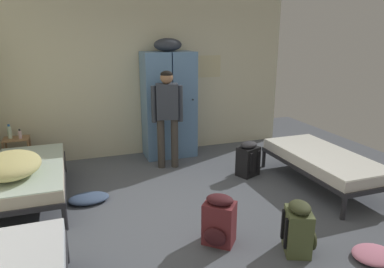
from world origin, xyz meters
The scene contains 15 objects.
ground_plane centered at (0.00, 0.00, 0.00)m, with size 8.12×8.12×0.00m, color #565B66.
room_backdrop centered at (-1.25, 1.28, 1.41)m, with size 5.20×5.01×2.82m.
locker_bank centered at (0.26, 2.20, 0.97)m, with size 0.90×0.55×2.07m.
shelf_unit centered at (-2.24, 2.19, 0.35)m, with size 0.38×0.30×0.57m.
bed_left_rear centered at (-1.99, 1.04, 0.38)m, with size 0.90×1.90×0.49m.
bed_right centered at (1.99, 0.18, 0.38)m, with size 0.90×1.90×0.49m.
bedding_heap centered at (-2.14, 0.77, 0.62)m, with size 0.69×0.89×0.27m.
person_traveler centered at (0.07, 1.62, 0.96)m, with size 0.49×0.27×1.59m.
water_bottle centered at (-2.32, 2.21, 0.67)m, with size 0.06×0.06×0.22m.
lotion_bottle centered at (-2.17, 2.15, 0.64)m, with size 0.05×0.05×0.15m.
backpack_olive centered at (0.66, -1.11, 0.26)m, with size 0.40×0.39×0.55m.
backpack_black centered at (1.14, 0.87, 0.26)m, with size 0.39×0.40×0.55m.
backpack_maroon centered at (-0.03, -0.70, 0.26)m, with size 0.41×0.42×0.55m.
clothes_pile_pink centered at (1.31, -1.46, 0.04)m, with size 0.44×0.38×0.09m.
clothes_pile_denim centered at (-1.27, 0.75, 0.05)m, with size 0.53×0.36×0.10m.
Camera 1 is at (-1.41, -3.72, 2.17)m, focal length 33.10 mm.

